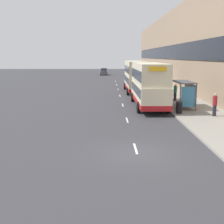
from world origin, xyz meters
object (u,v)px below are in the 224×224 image
object	(u,v)px
pedestrian_2	(175,92)
litter_bin	(179,107)
double_decker_bus_near	(149,84)
double_decker_bus_ahead	(136,76)
pedestrian_at_shelter	(166,93)
car_0	(104,72)
bus_shelter	(186,90)
pedestrian_1	(215,104)

from	to	relation	value
pedestrian_2	litter_bin	xyz separation A→B (m)	(-1.30, -7.79, -0.43)
double_decker_bus_near	litter_bin	distance (m)	5.06
double_decker_bus_ahead	pedestrian_at_shelter	xyz separation A→B (m)	(2.55, -9.40, -1.32)
car_0	litter_bin	bearing A→B (deg)	97.08
double_decker_bus_ahead	pedestrian_2	bearing A→B (deg)	-69.68
bus_shelter	pedestrian_at_shelter	world-z (taller)	bus_shelter
car_0	pedestrian_1	bearing A→B (deg)	99.42
double_decker_bus_near	pedestrian_1	distance (m)	7.33
double_decker_bus_near	pedestrian_2	world-z (taller)	double_decker_bus_near
car_0	pedestrian_1	world-z (taller)	pedestrian_1
pedestrian_at_shelter	litter_bin	world-z (taller)	pedestrian_at_shelter
double_decker_bus_near	pedestrian_1	xyz separation A→B (m)	(4.69, -5.51, -1.19)
pedestrian_2	litter_bin	size ratio (longest dim) A/B	1.78
bus_shelter	car_0	distance (m)	55.83
pedestrian_at_shelter	pedestrian_1	size ratio (longest dim) A/B	0.87
double_decker_bus_near	car_0	distance (m)	53.97
pedestrian_2	pedestrian_at_shelter	bearing A→B (deg)	172.25
bus_shelter	pedestrian_at_shelter	size ratio (longest dim) A/B	2.60
double_decker_bus_near	pedestrian_1	world-z (taller)	double_decker_bus_near
car_0	litter_bin	xyz separation A→B (m)	(7.21, -58.03, -0.22)
bus_shelter	pedestrian_2	size ratio (longest dim) A/B	2.25
bus_shelter	double_decker_bus_near	bearing A→B (deg)	155.97
bus_shelter	pedestrian_2	distance (m)	5.00
double_decker_bus_ahead	pedestrian_at_shelter	world-z (taller)	double_decker_bus_ahead
litter_bin	double_decker_bus_ahead	bearing A→B (deg)	97.33
double_decker_bus_ahead	pedestrian_1	xyz separation A→B (m)	(4.84, -18.51, -1.19)
bus_shelter	litter_bin	size ratio (longest dim) A/B	4.00
double_decker_bus_ahead	litter_bin	size ratio (longest dim) A/B	10.54
litter_bin	pedestrian_2	bearing A→B (deg)	80.50
pedestrian_1	litter_bin	xyz separation A→B (m)	(-2.62, 1.19, -0.42)
car_0	pedestrian_at_shelter	size ratio (longest dim) A/B	2.67
double_decker_bus_near	pedestrian_at_shelter	world-z (taller)	double_decker_bus_near
car_0	litter_bin	world-z (taller)	car_0
pedestrian_at_shelter	pedestrian_1	xyz separation A→B (m)	(2.30, -9.11, 0.13)
litter_bin	pedestrian_at_shelter	bearing A→B (deg)	87.69
double_decker_bus_ahead	pedestrian_1	size ratio (longest dim) A/B	5.92
bus_shelter	double_decker_bus_ahead	size ratio (longest dim) A/B	0.38
double_decker_bus_near	pedestrian_2	xyz separation A→B (m)	(3.38, 3.47, -1.19)
pedestrian_at_shelter	pedestrian_2	distance (m)	1.00
pedestrian_at_shelter	pedestrian_2	xyz separation A→B (m)	(0.98, -0.13, 0.13)
bus_shelter	double_decker_bus_ahead	xyz separation A→B (m)	(-3.45, 14.47, 0.41)
pedestrian_1	pedestrian_2	world-z (taller)	pedestrian_2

